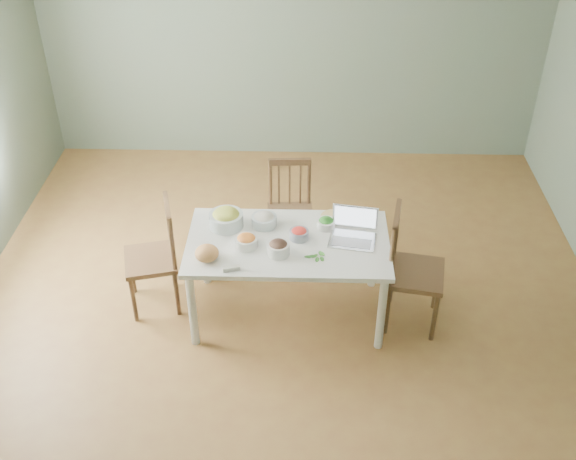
{
  "coord_description": "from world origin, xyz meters",
  "views": [
    {
      "loc": [
        0.14,
        -4.07,
        3.65
      ],
      "look_at": [
        0.02,
        -0.07,
        0.79
      ],
      "focal_mm": 42.83,
      "sensor_mm": 36.0,
      "label": 1
    }
  ],
  "objects_px": {
    "bread_boule": "(207,253)",
    "bowl_squash": "(226,218)",
    "chair_right": "(416,271)",
    "dining_table": "(288,278)",
    "laptop": "(353,228)",
    "chair_left": "(150,257)",
    "chair_far": "(290,213)"
  },
  "relations": [
    {
      "from": "dining_table",
      "to": "chair_far",
      "type": "bearing_deg",
      "value": 90.16
    },
    {
      "from": "bread_boule",
      "to": "bowl_squash",
      "type": "height_order",
      "value": "bowl_squash"
    },
    {
      "from": "chair_far",
      "to": "laptop",
      "type": "xyz_separation_m",
      "value": [
        0.47,
        -0.74,
        0.38
      ]
    },
    {
      "from": "chair_right",
      "to": "dining_table",
      "type": "bearing_deg",
      "value": 97.18
    },
    {
      "from": "chair_right",
      "to": "laptop",
      "type": "xyz_separation_m",
      "value": [
        -0.48,
        0.07,
        0.32
      ]
    },
    {
      "from": "bowl_squash",
      "to": "laptop",
      "type": "bearing_deg",
      "value": -10.12
    },
    {
      "from": "bread_boule",
      "to": "bowl_squash",
      "type": "relative_size",
      "value": 0.66
    },
    {
      "from": "chair_left",
      "to": "laptop",
      "type": "relative_size",
      "value": 2.75
    },
    {
      "from": "chair_far",
      "to": "laptop",
      "type": "distance_m",
      "value": 0.95
    },
    {
      "from": "dining_table",
      "to": "laptop",
      "type": "distance_m",
      "value": 0.65
    },
    {
      "from": "bread_boule",
      "to": "chair_right",
      "type": "bearing_deg",
      "value": 6.64
    },
    {
      "from": "dining_table",
      "to": "chair_left",
      "type": "distance_m",
      "value": 1.06
    },
    {
      "from": "chair_right",
      "to": "bread_boule",
      "type": "bearing_deg",
      "value": 107.2
    },
    {
      "from": "chair_right",
      "to": "bread_boule",
      "type": "xyz_separation_m",
      "value": [
        -1.5,
        -0.17,
        0.26
      ]
    },
    {
      "from": "chair_left",
      "to": "chair_right",
      "type": "relative_size",
      "value": 0.95
    },
    {
      "from": "bread_boule",
      "to": "bowl_squash",
      "type": "distance_m",
      "value": 0.42
    },
    {
      "from": "chair_far",
      "to": "chair_right",
      "type": "relative_size",
      "value": 0.89
    },
    {
      "from": "chair_right",
      "to": "bowl_squash",
      "type": "relative_size",
      "value": 3.79
    },
    {
      "from": "chair_right",
      "to": "laptop",
      "type": "height_order",
      "value": "chair_right"
    },
    {
      "from": "chair_left",
      "to": "bowl_squash",
      "type": "distance_m",
      "value": 0.67
    },
    {
      "from": "bread_boule",
      "to": "laptop",
      "type": "bearing_deg",
      "value": 13.32
    },
    {
      "from": "dining_table",
      "to": "bowl_squash",
      "type": "distance_m",
      "value": 0.65
    },
    {
      "from": "chair_left",
      "to": "laptop",
      "type": "height_order",
      "value": "laptop"
    },
    {
      "from": "dining_table",
      "to": "chair_far",
      "type": "distance_m",
      "value": 0.75
    },
    {
      "from": "chair_far",
      "to": "chair_left",
      "type": "xyz_separation_m",
      "value": [
        -1.05,
        -0.67,
        0.03
      ]
    },
    {
      "from": "chair_right",
      "to": "bread_boule",
      "type": "relative_size",
      "value": 5.72
    },
    {
      "from": "chair_far",
      "to": "chair_right",
      "type": "height_order",
      "value": "chair_right"
    },
    {
      "from": "bowl_squash",
      "to": "laptop",
      "type": "xyz_separation_m",
      "value": [
        0.93,
        -0.17,
        0.04
      ]
    },
    {
      "from": "dining_table",
      "to": "laptop",
      "type": "bearing_deg",
      "value": 1.48
    },
    {
      "from": "dining_table",
      "to": "bread_boule",
      "type": "height_order",
      "value": "bread_boule"
    },
    {
      "from": "dining_table",
      "to": "bowl_squash",
      "type": "bearing_deg",
      "value": 159.04
    },
    {
      "from": "chair_right",
      "to": "laptop",
      "type": "relative_size",
      "value": 2.9
    }
  ]
}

